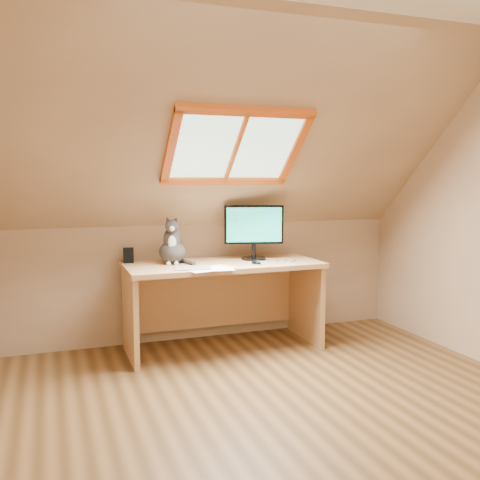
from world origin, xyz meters
name	(u,v)px	position (x,y,z in m)	size (l,w,h in m)	color
ground	(295,418)	(0.00, 0.00, 0.00)	(3.50, 3.50, 0.00)	brown
room_shell	(305,171)	(0.00, -0.09, 1.43)	(3.52, 3.52, 2.41)	tan
desk	(220,288)	(0.01, 1.45, 0.50)	(1.57, 0.69, 0.72)	tan
monitor	(254,228)	(0.30, 1.44, 0.98)	(0.49, 0.21, 0.46)	black
cat	(172,246)	(-0.39, 1.47, 0.85)	(0.26, 0.29, 0.39)	#3C3835
desk_speaker	(128,255)	(-0.71, 1.63, 0.78)	(0.08, 0.08, 0.12)	black
graphics_tablet	(193,268)	(-0.30, 1.16, 0.72)	(0.27, 0.19, 0.01)	#B2B2B7
mouse	(256,263)	(0.22, 1.19, 0.73)	(0.06, 0.10, 0.03)	black
papers	(214,268)	(-0.14, 1.12, 0.72)	(0.35, 0.30, 0.01)	white
cables	(271,262)	(0.39, 1.26, 0.72)	(0.51, 0.26, 0.01)	silver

